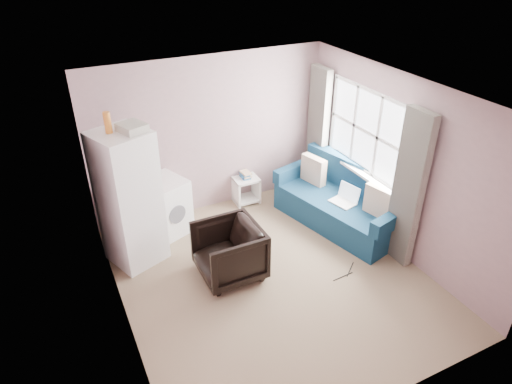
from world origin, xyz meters
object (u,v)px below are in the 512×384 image
(armchair, at_px, (229,249))
(washing_machine, at_px, (164,206))
(fridge, at_px, (129,198))
(sofa, at_px, (343,203))
(side_table, at_px, (245,187))

(armchair, relative_size, washing_machine, 0.95)
(armchair, height_order, washing_machine, washing_machine)
(armchair, distance_m, fridge, 1.48)
(sofa, bearing_deg, armchair, 176.91)
(sofa, bearing_deg, fridge, 156.71)
(side_table, bearing_deg, fridge, -160.20)
(fridge, relative_size, sofa, 0.96)
(fridge, bearing_deg, sofa, -30.20)
(armchair, height_order, side_table, armchair)
(side_table, relative_size, sofa, 0.25)
(fridge, relative_size, side_table, 3.90)
(fridge, distance_m, sofa, 3.22)
(fridge, bearing_deg, side_table, -1.03)
(fridge, height_order, side_table, fridge)
(armchair, relative_size, fridge, 0.38)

